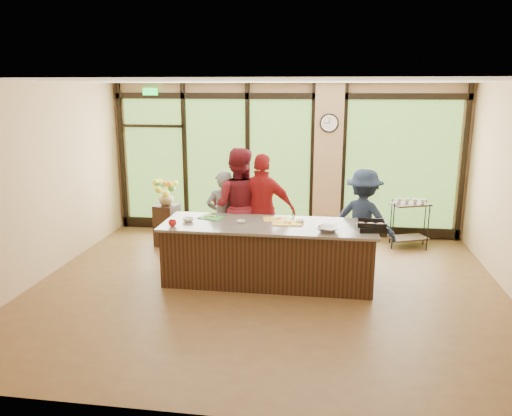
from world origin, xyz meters
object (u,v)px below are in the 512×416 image
(island_base, at_px, (268,254))
(cook_left, at_px, (224,217))
(flower_stand, at_px, (167,225))
(bar_cart, at_px, (410,218))
(cook_right, at_px, (363,220))
(roasting_pan, at_px, (371,228))

(island_base, distance_m, cook_left, 1.20)
(flower_stand, xyz_separation_m, bar_cart, (4.49, 0.55, 0.17))
(cook_right, relative_size, roasting_pan, 4.11)
(roasting_pan, height_order, bar_cart, roasting_pan)
(bar_cart, bearing_deg, cook_left, 179.69)
(cook_left, distance_m, cook_right, 2.30)
(cook_right, bearing_deg, flower_stand, 10.88)
(island_base, relative_size, bar_cart, 3.34)
(roasting_pan, height_order, flower_stand, roasting_pan)
(island_base, height_order, roasting_pan, roasting_pan)
(cook_left, distance_m, roasting_pan, 2.52)
(island_base, bearing_deg, cook_left, 138.00)
(cook_right, height_order, roasting_pan, cook_right)
(roasting_pan, distance_m, bar_cart, 2.41)
(cook_left, bearing_deg, bar_cart, -174.38)
(cook_right, distance_m, bar_cart, 1.62)
(cook_right, bearing_deg, bar_cart, -103.20)
(flower_stand, bearing_deg, cook_right, 1.09)
(island_base, distance_m, flower_stand, 2.60)
(cook_left, bearing_deg, flower_stand, -47.50)
(island_base, relative_size, roasting_pan, 7.69)
(cook_right, distance_m, roasting_pan, 0.92)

